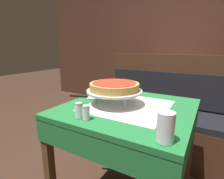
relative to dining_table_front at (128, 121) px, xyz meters
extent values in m
cube|color=#1E6B33|center=(0.00, 0.00, 0.09)|extent=(0.79, 0.79, 0.03)
cube|color=white|center=(0.00, 0.00, 0.10)|extent=(0.49, 0.49, 0.00)
cube|color=#1E6B33|center=(0.00, 0.00, 0.01)|extent=(0.78, 0.78, 0.13)
cube|color=#4C331E|center=(-0.36, -0.36, -0.30)|extent=(0.05, 0.05, 0.74)
cube|color=#4C331E|center=(-0.36, 0.36, -0.30)|extent=(0.05, 0.05, 0.74)
cube|color=#4C331E|center=(0.36, 0.36, -0.30)|extent=(0.05, 0.05, 0.74)
cube|color=red|center=(-0.09, 1.74, 0.10)|extent=(0.83, 0.83, 0.03)
cube|color=white|center=(-0.09, 1.74, 0.11)|extent=(0.51, 0.51, 0.00)
cube|color=red|center=(-0.09, 1.74, 0.01)|extent=(0.83, 0.83, 0.15)
cube|color=#4C331E|center=(-0.47, 1.36, -0.29)|extent=(0.05, 0.05, 0.75)
cube|color=#4C331E|center=(0.29, 1.36, -0.29)|extent=(0.05, 0.05, 0.75)
cube|color=#4C331E|center=(-0.47, 2.12, -0.29)|extent=(0.05, 0.05, 0.75)
cube|color=#4C331E|center=(0.29, 2.12, -0.29)|extent=(0.05, 0.05, 0.75)
cube|color=#3D2316|center=(0.13, 0.80, -0.45)|extent=(1.57, 0.50, 0.43)
cube|color=black|center=(0.13, 0.80, -0.21)|extent=(1.54, 0.49, 0.06)
cube|color=#3D2316|center=(0.13, 1.02, 0.11)|extent=(1.57, 0.06, 0.58)
cube|color=black|center=(0.13, 0.98, 0.02)|extent=(1.51, 0.02, 0.37)
cube|color=#3D2319|center=(0.00, 2.30, 0.53)|extent=(6.00, 0.04, 2.40)
cylinder|color=#ADADB2|center=(-0.09, 0.10, 0.14)|extent=(0.01, 0.01, 0.08)
cylinder|color=#ADADB2|center=(-0.20, -0.08, 0.14)|extent=(0.01, 0.01, 0.08)
cylinder|color=#ADADB2|center=(0.01, -0.08, 0.14)|extent=(0.01, 0.01, 0.08)
cylinder|color=#ADADB2|center=(-0.09, -0.02, 0.18)|extent=(0.24, 0.24, 0.01)
cylinder|color=silver|center=(-0.09, -0.02, 0.19)|extent=(0.35, 0.35, 0.01)
cylinder|color=silver|center=(-0.09, -0.02, 0.20)|extent=(0.36, 0.36, 0.01)
cylinder|color=#C68E47|center=(-0.09, -0.02, 0.22)|extent=(0.32, 0.32, 0.05)
cylinder|color=red|center=(-0.09, -0.02, 0.25)|extent=(0.28, 0.28, 0.01)
cube|color=#BCBCC1|center=(-0.29, 0.05, 0.11)|extent=(0.14, 0.13, 0.00)
cube|color=black|center=(-0.41, 0.00, 0.11)|extent=(0.14, 0.07, 0.01)
cylinder|color=silver|center=(0.31, -0.33, 0.17)|extent=(0.07, 0.07, 0.12)
cylinder|color=silver|center=(-0.14, -0.31, 0.14)|extent=(0.04, 0.04, 0.06)
cylinder|color=#B7B7BC|center=(-0.14, -0.31, 0.18)|extent=(0.04, 0.04, 0.02)
cylinder|color=silver|center=(-0.09, -0.31, 0.13)|extent=(0.04, 0.04, 0.06)
cylinder|color=#B7B7BC|center=(-0.09, -0.31, 0.17)|extent=(0.04, 0.04, 0.02)
cube|color=black|center=(-0.06, 1.78, 0.13)|extent=(0.13, 0.13, 0.03)
cylinder|color=black|center=(-0.06, 1.78, 0.21)|extent=(0.01, 0.01, 0.13)
cylinder|color=white|center=(-0.06, 1.82, 0.19)|extent=(0.04, 0.04, 0.10)
cylinder|color=#99194C|center=(-0.06, 1.74, 0.19)|extent=(0.04, 0.04, 0.10)
camera|label=1|loc=(0.44, -0.98, 0.47)|focal=28.00mm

